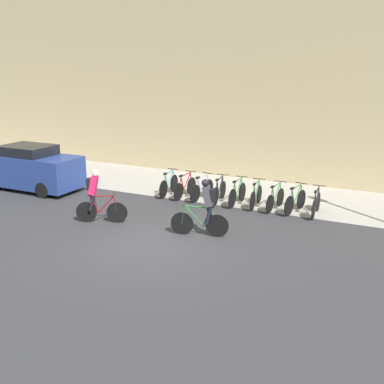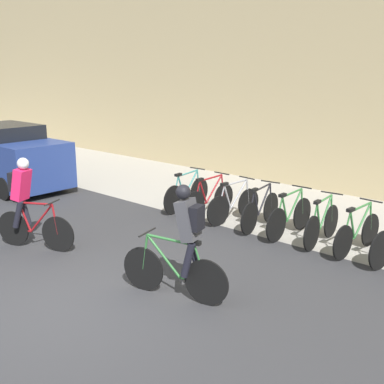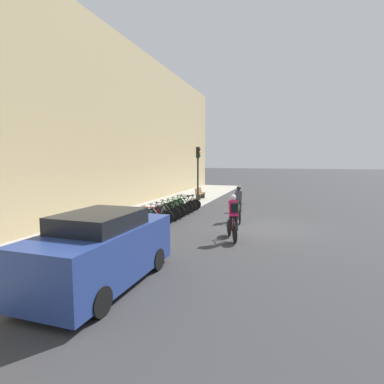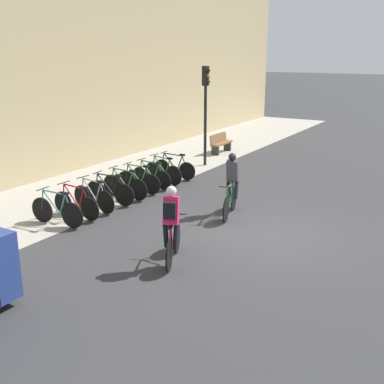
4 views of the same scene
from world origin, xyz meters
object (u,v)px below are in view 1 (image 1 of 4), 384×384
object	(u,v)px
parked_bike_1	(185,187)
parked_bike_0	(169,185)
parked_bike_3	(219,191)
parked_bike_6	(275,199)
parked_bike_2	(202,189)
parked_car	(31,168)
cyclist_grey	(205,207)
parked_bike_5	(256,196)
cyclist_pink	(96,195)
parked_bike_7	(295,201)
parked_bike_8	(316,204)
parked_bike_4	(237,194)

from	to	relation	value
parked_bike_1	parked_bike_0	bearing A→B (deg)	179.96
parked_bike_3	parked_bike_6	distance (m)	2.20
parked_bike_2	parked_car	bearing A→B (deg)	-166.06
parked_bike_1	parked_bike_3	world-z (taller)	parked_bike_3
cyclist_grey	parked_bike_5	world-z (taller)	cyclist_grey
parked_bike_0	cyclist_grey	bearing A→B (deg)	-47.90
parked_bike_2	parked_bike_6	world-z (taller)	parked_bike_2
cyclist_pink	parked_bike_7	bearing A→B (deg)	35.60
parked_bike_8	parked_car	world-z (taller)	parked_car
cyclist_grey	parked_bike_3	world-z (taller)	cyclist_grey
parked_bike_2	parked_bike_4	size ratio (longest dim) A/B	0.96
parked_bike_2	parked_bike_7	bearing A→B (deg)	-0.00
parked_bike_2	parked_bike_3	bearing A→B (deg)	-0.01
parked_bike_1	parked_bike_7	size ratio (longest dim) A/B	1.01
cyclist_grey	parked_bike_4	distance (m)	3.67
cyclist_pink	parked_bike_3	bearing A→B (deg)	56.17
parked_bike_1	parked_car	xyz separation A→B (m)	(-6.31, -1.75, 0.49)
cyclist_grey	parked_bike_7	size ratio (longest dim) A/B	1.04
parked_bike_4	parked_bike_5	size ratio (longest dim) A/B	1.06
parked_bike_2	parked_bike_6	distance (m)	2.93
cyclist_pink	cyclist_grey	bearing A→B (deg)	6.23
parked_car	parked_bike_3	bearing A→B (deg)	12.66
parked_bike_3	parked_car	world-z (taller)	parked_car
parked_bike_5	parked_bike_6	bearing A→B (deg)	-0.11
parked_bike_8	parked_bike_3	bearing A→B (deg)	179.99
parked_car	parked_bike_2	bearing A→B (deg)	13.94
cyclist_pink	parked_bike_8	size ratio (longest dim) A/B	1.04
parked_bike_7	parked_car	size ratio (longest dim) A/B	0.40
parked_bike_1	parked_car	bearing A→B (deg)	-164.53
parked_bike_2	parked_bike_1	bearing A→B (deg)	-179.95
parked_bike_4	parked_bike_6	xyz separation A→B (m)	(1.46, -0.00, -0.02)
cyclist_pink	parked_bike_2	size ratio (longest dim) A/B	1.06
parked_bike_0	parked_bike_4	world-z (taller)	parked_bike_0
parked_bike_1	parked_bike_8	size ratio (longest dim) A/B	1.01
parked_bike_7	parked_bike_2	bearing A→B (deg)	180.00
parked_bike_1	parked_bike_4	world-z (taller)	parked_bike_4
parked_bike_3	parked_bike_5	bearing A→B (deg)	0.02
parked_bike_0	parked_bike_5	distance (m)	3.66
parked_bike_5	parked_bike_8	world-z (taller)	parked_bike_5
cyclist_pink	parked_bike_4	xyz separation A→B (m)	(3.43, 4.03, -0.53)
parked_bike_7	parked_bike_4	bearing A→B (deg)	-179.99
parked_bike_3	parked_car	bearing A→B (deg)	-167.34
parked_bike_5	parked_car	bearing A→B (deg)	-169.29
parked_bike_2	parked_bike_5	world-z (taller)	parked_bike_5
parked_bike_2	parked_bike_8	xyz separation A→B (m)	(4.40, -0.00, -0.01)
parked_bike_1	parked_bike_7	distance (m)	4.39
cyclist_pink	parked_bike_2	xyz separation A→B (m)	(1.97, 4.03, -0.54)
parked_bike_1	parked_car	size ratio (longest dim) A/B	0.40
parked_bike_3	parked_bike_0	bearing A→B (deg)	180.00
cyclist_grey	parked_bike_7	xyz separation A→B (m)	(1.86, 3.62, -0.53)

